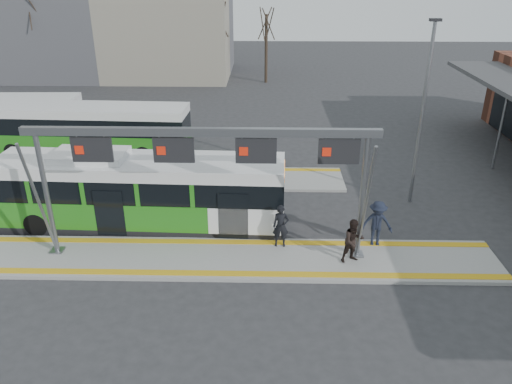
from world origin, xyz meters
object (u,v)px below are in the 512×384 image
at_px(gantry, 205,156).
at_px(passenger_a, 281,226).
at_px(passenger_b, 353,241).
at_px(passenger_c, 377,223).
at_px(hero_bus, 141,193).

relative_size(gantry, passenger_a, 7.25).
relative_size(gantry, passenger_b, 7.30).
distance_m(passenger_a, passenger_c, 3.89).
distance_m(passenger_b, passenger_c, 1.69).
relative_size(hero_bus, passenger_c, 6.38).
bearing_deg(passenger_c, hero_bus, 175.93).
bearing_deg(passenger_c, passenger_a, -171.56).
height_order(gantry, passenger_b, gantry).
relative_size(hero_bus, passenger_a, 6.97).
height_order(hero_bus, passenger_a, hero_bus).
bearing_deg(gantry, hero_bus, 141.03).
distance_m(gantry, passenger_c, 7.47).
bearing_deg(passenger_c, passenger_b, -125.87).
xyz_separation_m(passenger_a, passenger_c, (3.88, 0.16, 0.08)).
bearing_deg(gantry, passenger_b, -4.22).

